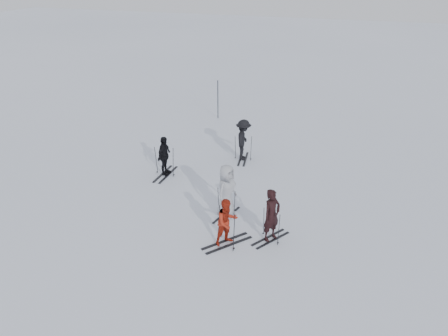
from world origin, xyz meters
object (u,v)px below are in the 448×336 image
skier_grey (226,192)px  piste_marker (218,100)px  skier_red (227,223)px  skier_uphill_left (164,156)px  skier_near_dark (272,216)px  skier_uphill_far (243,140)px

skier_grey → piste_marker: bearing=33.7°
skier_red → skier_uphill_left: 5.82m
skier_near_dark → skier_uphill_left: size_ratio=1.06×
skier_red → skier_uphill_far: (-1.46, 6.68, 0.15)m
skier_red → skier_grey: skier_grey is taller
skier_red → skier_grey: (-0.59, 1.67, 0.18)m
skier_red → piste_marker: size_ratio=0.72×
skier_grey → skier_uphill_far: size_ratio=1.04×
skier_grey → piste_marker: size_ratio=0.88×
skier_near_dark → skier_uphill_far: 6.58m
skier_uphill_left → skier_uphill_far: size_ratio=0.90×
skier_uphill_left → skier_near_dark: bearing=-120.5°
skier_grey → skier_near_dark: bearing=-104.3°
skier_uphill_far → piste_marker: piste_marker is taller
skier_uphill_left → piste_marker: 7.91m
skier_uphill_left → skier_uphill_far: bearing=-45.7°
skier_grey → piste_marker: (-4.00, 10.24, 0.13)m
skier_uphill_far → skier_uphill_left: bearing=124.5°
skier_near_dark → skier_red: 1.50m
skier_red → skier_uphill_left: size_ratio=0.94×
skier_near_dark → skier_red: skier_near_dark is taller
skier_near_dark → piste_marker: bearing=59.3°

